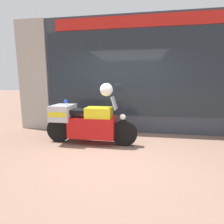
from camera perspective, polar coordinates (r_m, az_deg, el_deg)
The scene contains 5 objects.
ground_plane at distance 3.71m, azimuth 1.93°, elevation -14.19°, with size 60.00×60.00×0.00m, color #7A5B4C.
shop_building at distance 5.44m, azimuth -0.09°, elevation 11.70°, with size 6.86×0.55×3.39m.
window_display at distance 5.50m, azimuth 8.87°, elevation -1.25°, with size 5.44×0.30×2.02m.
paramedic_motorcycle at distance 4.35m, azimuth -8.66°, elevation -3.21°, with size 2.28×0.65×1.18m.
white_helmet at distance 4.11m, azimuth -1.84°, elevation 7.30°, with size 0.30×0.30×0.30m, color white.
Camera 1 is at (0.42, -3.37, 1.49)m, focal length 28.00 mm.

